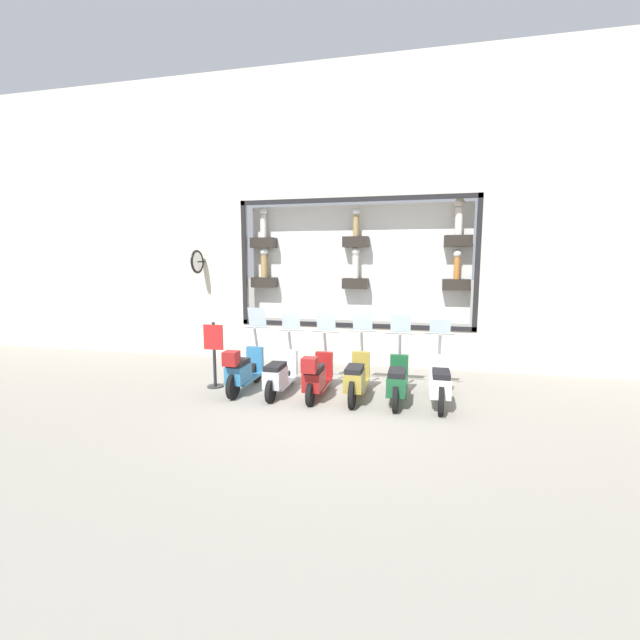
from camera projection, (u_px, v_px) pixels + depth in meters
The scene contains 9 objects.
ground_plane at pixel (325, 406), 8.20m from camera, with size 120.00×120.00×0.00m, color gray.
building_facade at pixel (355, 215), 11.14m from camera, with size 1.25×36.00×7.73m.
scooter_white_0 at pixel (440, 383), 8.17m from camera, with size 1.81×0.61×1.57m.
scooter_green_1 at pixel (397, 381), 8.35m from camera, with size 1.80×0.60×1.65m.
scooter_olive_2 at pixel (356, 378), 8.53m from camera, with size 1.81×0.60×1.66m.
scooter_red_3 at pixel (317, 376), 8.64m from camera, with size 1.79×0.60×1.66m.
scooter_silver_4 at pixel (280, 374), 8.89m from camera, with size 1.79×0.60×1.60m.
scooter_teal_5 at pixel (243, 370), 9.02m from camera, with size 1.81×0.61×1.71m.
shop_sign_post at pixel (214, 353), 9.34m from camera, with size 0.36×0.45×1.44m.
Camera 1 is at (-7.71, -1.72, 2.75)m, focal length 24.00 mm.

